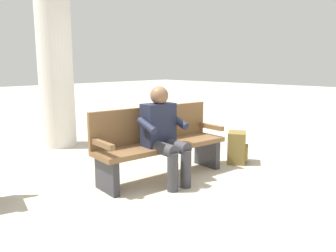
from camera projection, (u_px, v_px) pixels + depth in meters
name	position (u px, v px, depth m)	size (l,w,h in m)	color
ground_plane	(163.00, 177.00, 4.38)	(40.00, 40.00, 0.00)	#B7AD99
bench_near	(159.00, 142.00, 4.35)	(1.84, 0.69, 0.90)	brown
person_seated	(164.00, 133.00, 4.08)	(0.60, 0.60, 1.18)	#1E2338
backpack	(237.00, 148.00, 5.00)	(0.41, 0.39, 0.46)	brown
support_pillar	(55.00, 50.00, 5.82)	(0.59, 0.59, 3.35)	silver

